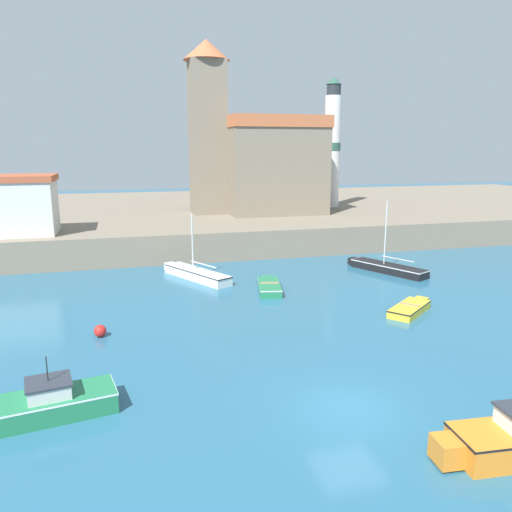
% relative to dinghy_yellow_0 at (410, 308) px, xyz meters
% --- Properties ---
extents(ground_plane, '(200.00, 200.00, 0.00)m').
position_rel_dinghy_yellow_0_xyz_m(ground_plane, '(-8.07, -9.03, -0.25)').
color(ground_plane, '#28607F').
extents(quay_seawall, '(120.00, 40.00, 2.44)m').
position_rel_dinghy_yellow_0_xyz_m(quay_seawall, '(-8.07, 35.32, 0.97)').
color(quay_seawall, gray).
rests_on(quay_seawall, ground).
extents(dinghy_yellow_0, '(3.79, 3.27, 0.54)m').
position_rel_dinghy_yellow_0_xyz_m(dinghy_yellow_0, '(0.00, 0.00, 0.00)').
color(dinghy_yellow_0, yellow).
rests_on(dinghy_yellow_0, ground).
extents(sailboat_white_1, '(4.20, 6.59, 4.70)m').
position_rel_dinghy_yellow_0_xyz_m(sailboat_white_1, '(-10.83, 10.68, 0.12)').
color(sailboat_white_1, white).
rests_on(sailboat_white_1, ground).
extents(motorboat_green_2, '(4.98, 2.43, 2.25)m').
position_rel_dinghy_yellow_0_xyz_m(motorboat_green_2, '(-18.51, -6.74, 0.25)').
color(motorboat_green_2, '#237A4C').
rests_on(motorboat_green_2, ground).
extents(dinghy_green_4, '(2.13, 4.29, 0.60)m').
position_rel_dinghy_yellow_0_xyz_m(dinghy_green_4, '(-6.58, 6.39, 0.03)').
color(dinghy_green_4, '#237A4C').
rests_on(dinghy_green_4, ground).
extents(sailboat_black_5, '(3.93, 6.51, 5.39)m').
position_rel_dinghy_yellow_0_xyz_m(sailboat_black_5, '(3.51, 8.86, 0.10)').
color(sailboat_black_5, black).
rests_on(sailboat_black_5, ground).
extents(mooring_buoy, '(0.61, 0.61, 0.61)m').
position_rel_dinghy_yellow_0_xyz_m(mooring_buoy, '(-17.11, 0.67, 0.05)').
color(mooring_buoy, red).
rests_on(mooring_buoy, ground).
extents(church, '(14.11, 14.64, 17.34)m').
position_rel_dinghy_yellow_0_xyz_m(church, '(-1.05, 30.01, 7.81)').
color(church, gray).
rests_on(church, quay_seawall).
extents(lighthouse, '(1.92, 1.92, 14.51)m').
position_rel_dinghy_yellow_0_xyz_m(lighthouse, '(7.93, 30.22, 9.26)').
color(lighthouse, silver).
rests_on(lighthouse, quay_seawall).
extents(harbor_shed_near_wharf, '(6.54, 4.66, 4.72)m').
position_rel_dinghy_yellow_0_xyz_m(harbor_shed_near_wharf, '(-24.07, 19.02, 4.57)').
color(harbor_shed_near_wharf, silver).
rests_on(harbor_shed_near_wharf, quay_seawall).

